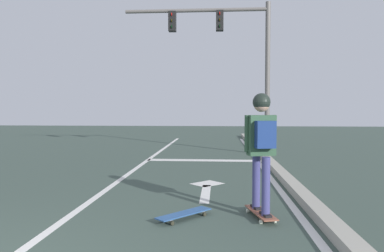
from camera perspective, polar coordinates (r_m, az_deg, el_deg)
The scene contains 10 objects.
lane_line_center at distance 8.79m, azimuth -9.53°, elevation -7.11°, with size 0.12×20.00×0.01m, color silver.
lane_line_curbside at distance 8.62m, azimuth 11.71°, elevation -7.32°, with size 0.12×20.00×0.01m, color silver.
stop_bar at distance 10.68m, azimuth 2.02°, elevation -5.36°, with size 3.34×0.40×0.01m, color silver.
lane_arrow_stem at distance 6.55m, azimuth 2.14°, elevation -10.43°, with size 0.16×1.40×0.01m, color silver.
lane_arrow_head at distance 7.38m, azimuth 2.37°, elevation -8.95°, with size 0.56×0.44×0.01m, color silver.
curb_strip at distance 8.65m, azimuth 13.37°, elevation -6.86°, with size 0.24×24.00×0.14m, color #A09C8F.
skateboard at distance 5.22m, azimuth 10.65°, elevation -13.16°, with size 0.39×0.80×0.08m.
skater at distance 5.02m, azimuth 10.81°, elevation -1.78°, with size 0.44×0.61×1.62m.
spare_skateboard at distance 5.08m, azimuth -1.24°, elevation -13.54°, with size 0.73×0.77×0.08m.
traffic_signal_mast at distance 12.25m, azimuth 5.64°, elevation 12.52°, with size 4.74×0.34×4.94m.
Camera 1 is at (2.28, -2.42, 1.48)m, focal length 34.21 mm.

